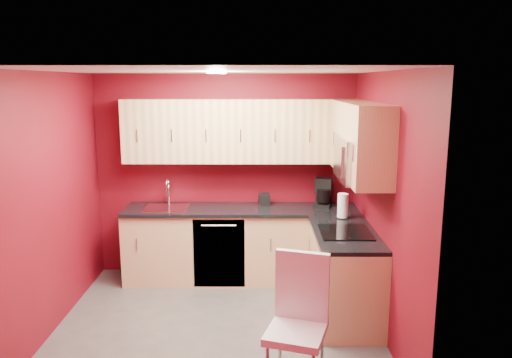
{
  "coord_description": "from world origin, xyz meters",
  "views": [
    {
      "loc": [
        0.4,
        -4.62,
        2.4
      ],
      "look_at": [
        0.38,
        0.55,
        1.39
      ],
      "focal_mm": 35.0,
      "sensor_mm": 36.0,
      "label": 1
    }
  ],
  "objects_px": {
    "coffee_maker": "(323,193)",
    "paper_towel": "(343,206)",
    "napkin_holder": "(264,199)",
    "dining_chair": "(296,326)",
    "sink": "(166,205)",
    "microwave": "(359,159)"
  },
  "relations": [
    {
      "from": "coffee_maker",
      "to": "dining_chair",
      "type": "bearing_deg",
      "value": -86.07
    },
    {
      "from": "sink",
      "to": "coffee_maker",
      "type": "xyz_separation_m",
      "value": [
        1.89,
        0.09,
        0.13
      ]
    },
    {
      "from": "coffee_maker",
      "to": "paper_towel",
      "type": "relative_size",
      "value": 1.21
    },
    {
      "from": "microwave",
      "to": "napkin_holder",
      "type": "xyz_separation_m",
      "value": [
        -0.91,
        1.13,
        -0.68
      ]
    },
    {
      "from": "napkin_holder",
      "to": "paper_towel",
      "type": "xyz_separation_m",
      "value": [
        0.86,
        -0.58,
        0.07
      ]
    },
    {
      "from": "paper_towel",
      "to": "sink",
      "type": "bearing_deg",
      "value": 167.51
    },
    {
      "from": "microwave",
      "to": "coffee_maker",
      "type": "bearing_deg",
      "value": 100.66
    },
    {
      "from": "microwave",
      "to": "napkin_holder",
      "type": "relative_size",
      "value": 5.27
    },
    {
      "from": "napkin_holder",
      "to": "dining_chair",
      "type": "xyz_separation_m",
      "value": [
        0.22,
        -2.37,
        -0.44
      ]
    },
    {
      "from": "microwave",
      "to": "sink",
      "type": "distance_m",
      "value": 2.43
    },
    {
      "from": "napkin_holder",
      "to": "paper_towel",
      "type": "distance_m",
      "value": 1.04
    },
    {
      "from": "microwave",
      "to": "dining_chair",
      "type": "relative_size",
      "value": 0.71
    },
    {
      "from": "dining_chair",
      "to": "microwave",
      "type": "bearing_deg",
      "value": 78.32
    },
    {
      "from": "sink",
      "to": "dining_chair",
      "type": "xyz_separation_m",
      "value": [
        1.4,
        -2.24,
        -0.41
      ]
    },
    {
      "from": "microwave",
      "to": "paper_towel",
      "type": "xyz_separation_m",
      "value": [
        -0.05,
        0.55,
        -0.61
      ]
    },
    {
      "from": "sink",
      "to": "dining_chair",
      "type": "height_order",
      "value": "sink"
    },
    {
      "from": "microwave",
      "to": "sink",
      "type": "xyz_separation_m",
      "value": [
        -2.09,
        1.0,
        -0.72
      ]
    },
    {
      "from": "coffee_maker",
      "to": "dining_chair",
      "type": "xyz_separation_m",
      "value": [
        -0.49,
        -2.33,
        -0.54
      ]
    },
    {
      "from": "napkin_holder",
      "to": "dining_chair",
      "type": "height_order",
      "value": "dining_chair"
    },
    {
      "from": "napkin_holder",
      "to": "sink",
      "type": "bearing_deg",
      "value": -173.8
    },
    {
      "from": "napkin_holder",
      "to": "paper_towel",
      "type": "relative_size",
      "value": 0.52
    },
    {
      "from": "sink",
      "to": "napkin_holder",
      "type": "height_order",
      "value": "sink"
    }
  ]
}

